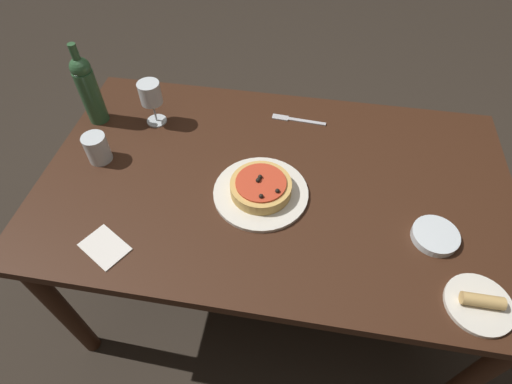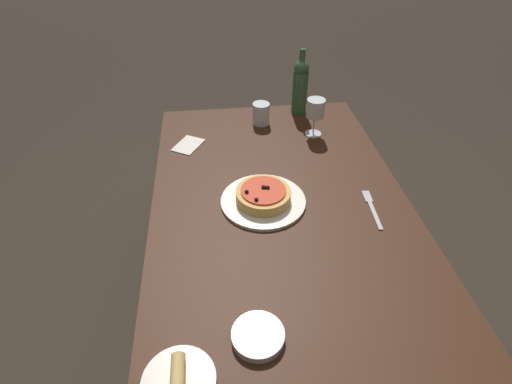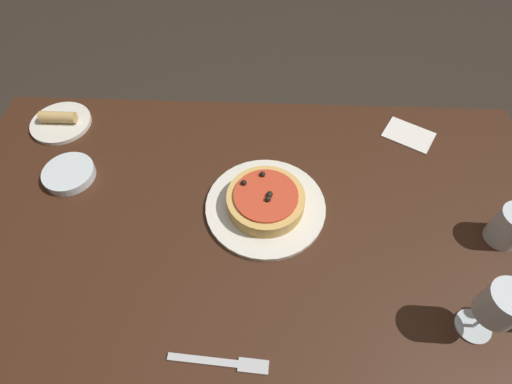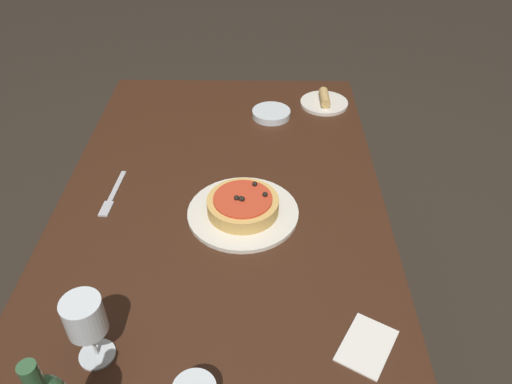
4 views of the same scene
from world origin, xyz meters
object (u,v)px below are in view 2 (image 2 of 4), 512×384
object	(u,v)px
wine_glass	(315,110)
dining_table	(282,225)
side_bowl	(258,336)
side_plate	(179,380)
dinner_plate	(263,201)
water_cup	(260,114)
fork	(371,207)
wine_bottle	(300,85)
pizza	(263,195)

from	to	relation	value
wine_glass	dining_table	bearing A→B (deg)	-24.68
side_bowl	side_plate	xyz separation A→B (m)	(0.09, -0.19, -0.00)
dinner_plate	water_cup	xyz separation A→B (m)	(-0.55, 0.06, 0.04)
side_plate	side_bowl	bearing A→B (deg)	114.45
dining_table	water_cup	xyz separation A→B (m)	(-0.59, -0.00, 0.13)
wine_glass	side_plate	bearing A→B (deg)	-27.98
wine_glass	side_plate	distance (m)	1.17
dining_table	water_cup	size ratio (longest dim) A/B	15.48
dinner_plate	fork	bearing A→B (deg)	79.26
dining_table	side_plate	world-z (taller)	side_plate
water_cup	fork	world-z (taller)	water_cup
dining_table	fork	bearing A→B (deg)	83.79
dinner_plate	wine_bottle	distance (m)	0.70
wine_bottle	water_cup	bearing A→B (deg)	-65.79
side_plate	dining_table	bearing A→B (deg)	149.44
fork	side_plate	world-z (taller)	side_plate
side_bowl	pizza	bearing A→B (deg)	171.15
dining_table	wine_bottle	world-z (taller)	wine_bottle
dinner_plate	wine_glass	distance (m)	0.52
water_cup	side_bowl	world-z (taller)	water_cup
fork	side_plate	bearing A→B (deg)	133.77
dining_table	pizza	world-z (taller)	pizza
dining_table	fork	xyz separation A→B (m)	(0.03, 0.30, 0.09)
pizza	side_plate	xyz separation A→B (m)	(0.60, -0.27, -0.02)
dinner_plate	wine_bottle	bearing A→B (deg)	158.40
dinner_plate	side_plate	bearing A→B (deg)	-24.27
wine_bottle	fork	bearing A→B (deg)	8.97
wine_glass	side_bowl	world-z (taller)	wine_glass
dining_table	wine_bottle	xyz separation A→B (m)	(-0.68, 0.19, 0.22)
fork	side_plate	distance (m)	0.83
pizza	wine_glass	distance (m)	0.52
water_cup	side_plate	world-z (taller)	water_cup
side_bowl	fork	world-z (taller)	side_bowl
dinner_plate	pizza	bearing A→B (deg)	-58.17
water_cup	pizza	bearing A→B (deg)	-5.95
wine_glass	fork	size ratio (longest dim) A/B	0.83
dining_table	water_cup	bearing A→B (deg)	-179.53
dining_table	water_cup	distance (m)	0.60
side_bowl	water_cup	bearing A→B (deg)	172.65
side_bowl	wine_glass	bearing A→B (deg)	159.30
wine_glass	wine_bottle	xyz separation A→B (m)	(-0.21, -0.02, 0.02)
wine_bottle	side_plate	xyz separation A→B (m)	(1.24, -0.53, -0.12)
pizza	side_plate	size ratio (longest dim) A/B	1.11
wine_bottle	side_plate	size ratio (longest dim) A/B	1.77
fork	dinner_plate	bearing A→B (deg)	83.20
wine_bottle	fork	xyz separation A→B (m)	(0.71, 0.11, -0.13)
wine_bottle	side_plate	distance (m)	1.36
pizza	water_cup	distance (m)	0.56
pizza	wine_glass	bearing A→B (deg)	147.23
pizza	wine_glass	xyz separation A→B (m)	(-0.43, 0.28, 0.08)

